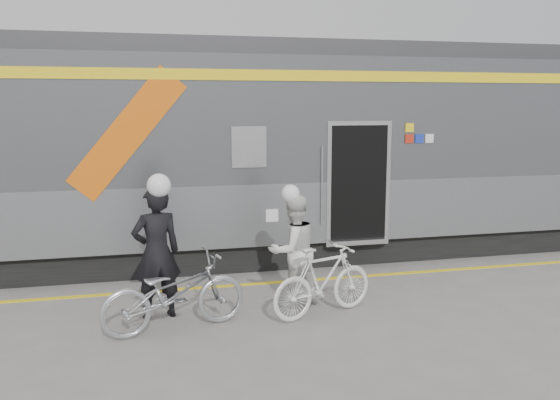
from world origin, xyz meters
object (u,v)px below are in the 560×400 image
object	(u,v)px
bicycle_left	(174,293)
man	(156,253)
bicycle_right	(323,281)
woman	(293,250)

from	to	relation	value
bicycle_left	man	bearing A→B (deg)	6.36
man	bicycle_left	world-z (taller)	man
man	bicycle_right	distance (m)	2.37
woman	bicycle_right	bearing A→B (deg)	99.63
bicycle_left	woman	xyz separation A→B (m)	(1.78, 0.63, 0.32)
woman	bicycle_left	bearing A→B (deg)	0.40
man	woman	bearing A→B (deg)	168.61
bicycle_right	bicycle_left	bearing A→B (deg)	73.15
bicycle_left	woman	world-z (taller)	woman
bicycle_right	man	bearing A→B (deg)	59.33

